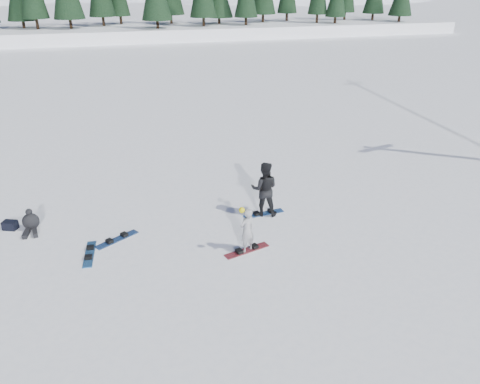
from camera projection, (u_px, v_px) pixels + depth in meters
name	position (u px, v px, depth m)	size (l,w,h in m)	color
ground	(260.00, 232.00, 15.59)	(420.00, 420.00, 0.00)	white
alpine_backdrop	(85.00, 35.00, 183.90)	(412.50, 227.00, 53.20)	white
snowboarder_woman	(247.00, 230.00, 14.19)	(0.64, 0.57, 1.60)	gray
snowboarder_man	(264.00, 189.00, 16.32)	(0.96, 0.75, 1.98)	black
seated_rider	(31.00, 222.00, 15.58)	(0.57, 0.92, 0.77)	black
gear_bag	(10.00, 225.00, 15.69)	(0.45, 0.30, 0.30)	black
snowboard_woman	(247.00, 250.00, 14.50)	(1.50, 0.28, 0.03)	maroon
snowboard_man	(264.00, 214.00, 16.74)	(1.50, 0.28, 0.03)	#1C4C9C
snowboard_loose_c	(117.00, 239.00, 15.11)	(1.50, 0.28, 0.03)	navy
snowboard_loose_a	(90.00, 254.00, 14.32)	(1.50, 0.28, 0.03)	#1A5394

